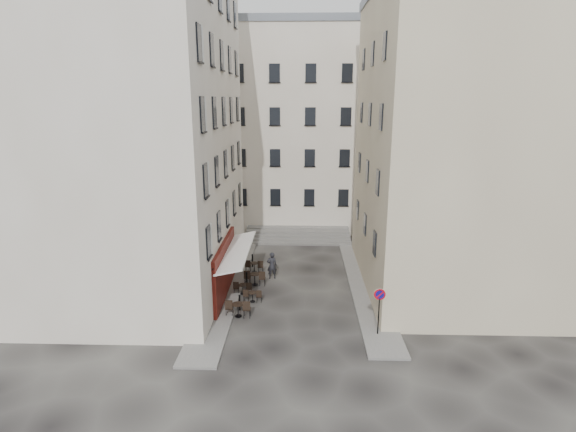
{
  "coord_description": "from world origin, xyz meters",
  "views": [
    {
      "loc": [
        0.28,
        -24.82,
        11.91
      ],
      "look_at": [
        -0.58,
        4.0,
        4.39
      ],
      "focal_mm": 28.0,
      "sensor_mm": 36.0,
      "label": 1
    }
  ],
  "objects_px": {
    "bistro_table_a": "(238,308)",
    "pedestrian": "(272,265)",
    "bistro_table_b": "(253,296)",
    "no_parking_sign": "(379,303)"
  },
  "relations": [
    {
      "from": "no_parking_sign",
      "to": "bistro_table_b",
      "type": "distance_m",
      "value": 8.03
    },
    {
      "from": "bistro_table_a",
      "to": "pedestrian",
      "type": "distance_m",
      "value": 5.9
    },
    {
      "from": "no_parking_sign",
      "to": "pedestrian",
      "type": "height_order",
      "value": "no_parking_sign"
    },
    {
      "from": "bistro_table_a",
      "to": "bistro_table_b",
      "type": "bearing_deg",
      "value": 72.56
    },
    {
      "from": "no_parking_sign",
      "to": "bistro_table_b",
      "type": "xyz_separation_m",
      "value": [
        -6.91,
        3.82,
        -1.46
      ]
    },
    {
      "from": "pedestrian",
      "to": "bistro_table_b",
      "type": "bearing_deg",
      "value": 62.99
    },
    {
      "from": "bistro_table_a",
      "to": "pedestrian",
      "type": "bearing_deg",
      "value": 74.84
    },
    {
      "from": "bistro_table_a",
      "to": "pedestrian",
      "type": "xyz_separation_m",
      "value": [
        1.54,
        5.68,
        0.43
      ]
    },
    {
      "from": "bistro_table_b",
      "to": "pedestrian",
      "type": "distance_m",
      "value": 3.9
    },
    {
      "from": "no_parking_sign",
      "to": "bistro_table_a",
      "type": "distance_m",
      "value": 7.87
    }
  ]
}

